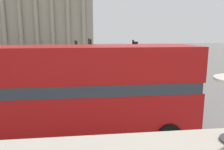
# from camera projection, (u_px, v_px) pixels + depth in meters

# --- Properties ---
(double_decker_bus) EXTENTS (11.11, 2.62, 4.08)m
(double_decker_bus) POSITION_uv_depth(u_px,v_px,m) (65.00, 89.00, 9.17)
(double_decker_bus) COLOR black
(double_decker_bus) RESTS_ON ground_plane
(plaza_building_left) EXTENTS (22.75, 13.21, 17.44)m
(plaza_building_left) POSITION_uv_depth(u_px,v_px,m) (49.00, 17.00, 55.54)
(plaza_building_left) COLOR #A39984
(plaza_building_left) RESTS_ON ground_plane
(traffic_light_near) EXTENTS (0.42, 0.24, 4.20)m
(traffic_light_near) POSITION_uv_depth(u_px,v_px,m) (134.00, 64.00, 13.61)
(traffic_light_near) COLOR black
(traffic_light_near) RESTS_ON ground_plane
(traffic_light_mid) EXTENTS (0.42, 0.24, 4.14)m
(traffic_light_mid) POSITION_uv_depth(u_px,v_px,m) (90.00, 53.00, 21.45)
(traffic_light_mid) COLOR black
(traffic_light_mid) RESTS_ON ground_plane
(traffic_light_far) EXTENTS (0.42, 0.24, 3.80)m
(traffic_light_far) POSITION_uv_depth(u_px,v_px,m) (76.00, 51.00, 26.65)
(traffic_light_far) COLOR black
(traffic_light_far) RESTS_ON ground_plane
(car_silver) EXTENTS (4.20, 1.93, 1.35)m
(car_silver) POSITION_uv_depth(u_px,v_px,m) (80.00, 70.00, 23.88)
(car_silver) COLOR black
(car_silver) RESTS_ON ground_plane
(pedestrian_red) EXTENTS (0.32, 0.32, 1.74)m
(pedestrian_red) POSITION_uv_depth(u_px,v_px,m) (46.00, 59.00, 31.37)
(pedestrian_red) COLOR #282B33
(pedestrian_red) RESTS_ON ground_plane
(pedestrian_yellow) EXTENTS (0.32, 0.32, 1.67)m
(pedestrian_yellow) POSITION_uv_depth(u_px,v_px,m) (90.00, 76.00, 19.05)
(pedestrian_yellow) COLOR #282B33
(pedestrian_yellow) RESTS_ON ground_plane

